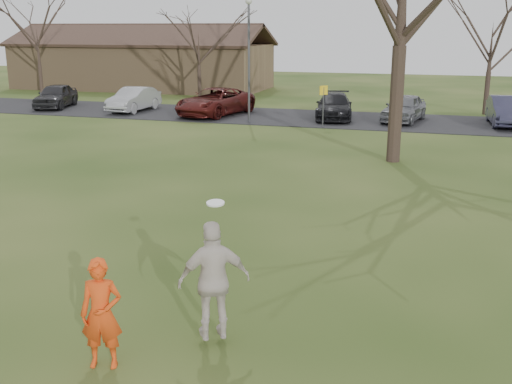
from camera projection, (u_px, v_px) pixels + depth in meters
ground at (181, 350)px, 9.45m from camera, size 120.00×120.00×0.00m
parking_strip at (370, 121)px, 32.53m from camera, size 62.00×6.50×0.04m
player_defender at (101, 314)px, 8.79m from camera, size 0.70×0.55×1.67m
car_0 at (56, 96)px, 37.47m from camera, size 2.74×4.56×1.45m
car_1 at (134, 99)px, 35.87m from camera, size 1.64×4.28×1.39m
car_2 at (215, 102)px, 34.23m from camera, size 3.61×5.83×1.51m
car_3 at (334, 106)px, 32.94m from camera, size 2.57×4.87×1.35m
car_4 at (404, 108)px, 31.92m from camera, size 2.41×4.40×1.42m
car_5 at (507, 111)px, 30.64m from camera, size 1.80×4.49×1.45m
catching_play at (214, 281)px, 9.33m from camera, size 1.20×0.96×2.24m
building at (143, 64)px, 49.65m from camera, size 20.60×8.50×5.14m
lamp_post at (249, 45)px, 30.87m from camera, size 0.34×0.34×6.27m
sign_yellow at (323, 98)px, 29.95m from camera, size 0.35×0.35×2.08m
small_tree_row at (461, 44)px, 34.96m from camera, size 55.00×5.90×8.50m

